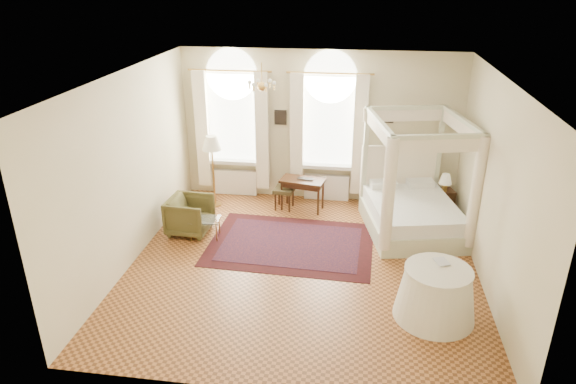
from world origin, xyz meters
name	(u,v)px	position (x,y,z in m)	size (l,w,h in m)	color
ground	(303,265)	(0.00, 0.00, 0.00)	(6.00, 6.00, 0.00)	#A76430
room_walls	(304,159)	(0.00, 0.00, 1.98)	(6.00, 6.00, 6.00)	beige
window_left	(233,133)	(-1.90, 2.87, 1.49)	(1.62, 0.27, 3.29)	white
window_right	(328,137)	(0.20, 2.87, 1.49)	(1.62, 0.27, 3.29)	white
chandelier	(262,85)	(-0.90, 1.20, 2.91)	(0.51, 0.45, 0.50)	#B0823A
wall_pictures	(324,117)	(0.09, 2.97, 1.89)	(2.54, 0.03, 0.39)	black
canopy_bed	(413,208)	(1.97, 1.58, 0.52)	(2.13, 2.43, 2.30)	beige
nightstand	(443,202)	(2.70, 2.50, 0.27)	(0.38, 0.35, 0.55)	#3B1F10
nightstand_lamp	(445,180)	(2.68, 2.44, 0.80)	(0.26, 0.26, 0.38)	#B0823A
writing_desk	(302,184)	(-0.28, 2.31, 0.59)	(1.00, 0.64, 0.69)	#3B1F10
laptop	(306,178)	(-0.22, 2.37, 0.71)	(0.34, 0.22, 0.03)	black
stool	(284,191)	(-0.67, 2.30, 0.40)	(0.46, 0.46, 0.48)	#443B1D
armchair	(190,215)	(-2.34, 0.94, 0.37)	(0.79, 0.81, 0.74)	#47411E
coffee_table	(205,221)	(-1.99, 0.77, 0.35)	(0.60, 0.45, 0.39)	silver
floor_lamp	(212,147)	(-2.21, 2.25, 1.35)	(0.41, 0.41, 1.58)	#B0823A
oriental_rug	(291,244)	(-0.31, 0.73, 0.01)	(3.14, 2.31, 0.01)	#3A0E10
side_table	(436,293)	(2.11, -1.15, 0.40)	(1.20, 1.20, 0.82)	silver
book	(436,262)	(2.08, -0.98, 0.83)	(0.18, 0.24, 0.02)	black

